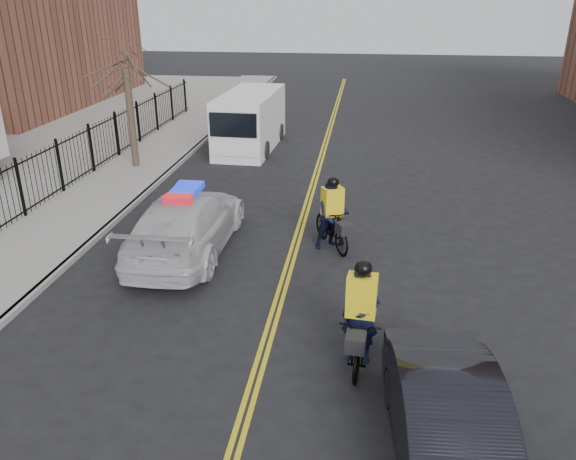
# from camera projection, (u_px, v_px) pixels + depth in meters

# --- Properties ---
(ground) EXTENTS (120.00, 120.00, 0.00)m
(ground) POSITION_uv_depth(u_px,v_px,m) (279.00, 299.00, 13.65)
(ground) COLOR black
(ground) RESTS_ON ground
(center_line_left) EXTENTS (0.10, 60.00, 0.01)m
(center_line_left) POSITION_uv_depth(u_px,v_px,m) (309.00, 192.00, 20.95)
(center_line_left) COLOR gold
(center_line_left) RESTS_ON ground
(center_line_right) EXTENTS (0.10, 60.00, 0.01)m
(center_line_right) POSITION_uv_depth(u_px,v_px,m) (313.00, 192.00, 20.93)
(center_line_right) COLOR gold
(center_line_right) RESTS_ON ground
(sidewalk) EXTENTS (3.00, 60.00, 0.15)m
(sidewalk) POSITION_uv_depth(u_px,v_px,m) (119.00, 182.00, 21.84)
(sidewalk) COLOR gray
(sidewalk) RESTS_ON ground
(curb) EXTENTS (0.20, 60.00, 0.15)m
(curb) POSITION_uv_depth(u_px,v_px,m) (156.00, 183.00, 21.65)
(curb) COLOR gray
(curb) RESTS_ON ground
(iron_fence) EXTENTS (0.12, 28.00, 2.00)m
(iron_fence) POSITION_uv_depth(u_px,v_px,m) (80.00, 157.00, 21.66)
(iron_fence) COLOR black
(iron_fence) RESTS_ON ground
(street_tree) EXTENTS (3.20, 3.20, 4.80)m
(street_tree) POSITION_uv_depth(u_px,v_px,m) (127.00, 83.00, 22.33)
(street_tree) COLOR #392A21
(street_tree) RESTS_ON sidewalk
(police_cruiser) EXTENTS (2.41, 5.89, 1.87)m
(police_cruiser) POSITION_uv_depth(u_px,v_px,m) (187.00, 223.00, 15.88)
(police_cruiser) COLOR silver
(police_cruiser) RESTS_ON ground
(dark_sedan) EXTENTS (1.99, 4.71, 1.51)m
(dark_sedan) POSITION_uv_depth(u_px,v_px,m) (451.00, 428.00, 8.54)
(dark_sedan) COLOR black
(dark_sedan) RESTS_ON ground
(cargo_van) EXTENTS (2.58, 6.28, 2.60)m
(cargo_van) POSITION_uv_depth(u_px,v_px,m) (249.00, 122.00, 26.33)
(cargo_van) COLOR white
(cargo_van) RESTS_ON ground
(cyclist_near) EXTENTS (1.00, 2.33, 2.22)m
(cyclist_near) POSITION_uv_depth(u_px,v_px,m) (360.00, 326.00, 11.11)
(cyclist_near) COLOR black
(cyclist_near) RESTS_ON ground
(cyclist_far) EXTENTS (1.56, 2.15, 2.15)m
(cyclist_far) POSITION_uv_depth(u_px,v_px,m) (332.00, 220.00, 16.09)
(cyclist_far) COLOR black
(cyclist_far) RESTS_ON ground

